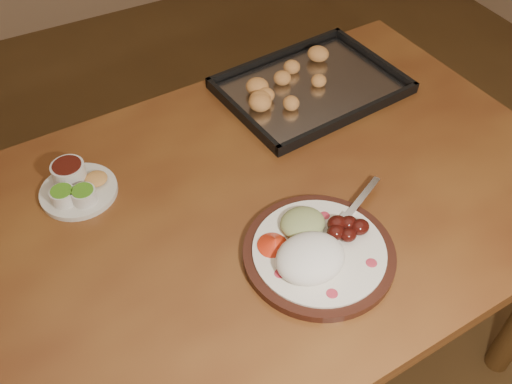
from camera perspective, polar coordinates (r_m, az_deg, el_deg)
ground at (r=2.03m, az=1.57°, el=-7.95°), size 4.00×4.00×0.00m
dining_table at (r=1.29m, az=-1.33°, el=-4.47°), size 1.54×0.98×0.75m
dinner_plate at (r=1.12m, az=5.98°, el=-5.80°), size 0.37×0.30×0.07m
condiment_saucer at (r=1.29m, az=-17.59°, el=0.60°), size 0.17×0.17×0.06m
baking_tray at (r=1.52m, az=5.55°, el=10.53°), size 0.48×0.37×0.05m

